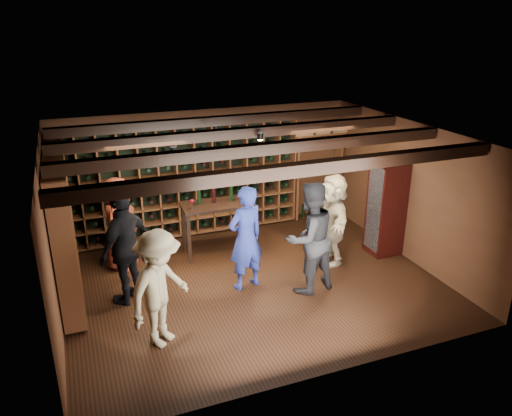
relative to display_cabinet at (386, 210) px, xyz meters
name	(u,v)px	position (x,y,z in m)	size (l,w,h in m)	color
ground	(252,282)	(-2.71, -0.20, -0.86)	(6.00, 6.00, 0.00)	black
room_shell	(251,141)	(-2.71, -0.15, 1.56)	(6.00, 6.00, 6.00)	#502D1B
wine_rack_back	(185,181)	(-3.24, 2.13, 0.29)	(4.65, 0.30, 2.20)	brown
wine_rack_left	(63,225)	(-5.54, 0.62, 0.29)	(0.30, 2.65, 2.20)	brown
crate_shelf	(319,147)	(-0.31, 2.12, 0.71)	(1.20, 0.32, 2.07)	brown
display_cabinet	(386,210)	(0.00, 0.00, 0.00)	(0.55, 0.50, 1.75)	black
man_blue_shirt	(246,238)	(-2.85, -0.29, 0.02)	(0.64, 0.42, 1.75)	navy
man_grey_suit	(309,238)	(-1.95, -0.73, 0.06)	(0.89, 0.70, 1.84)	black
guest_red_floral	(119,223)	(-4.66, 1.18, -0.02)	(0.81, 0.53, 1.66)	maroon
guest_woman_black	(126,247)	(-4.70, -0.02, 0.05)	(1.06, 0.44, 1.81)	black
guest_khaki	(159,289)	(-4.44, -1.30, -0.03)	(1.07, 0.62, 1.66)	gray
guest_beige	(332,219)	(-1.09, 0.05, -0.03)	(1.53, 0.49, 1.64)	#BFAE8C
tasting_table	(218,210)	(-2.90, 1.09, 0.01)	(1.35, 0.74, 1.27)	black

